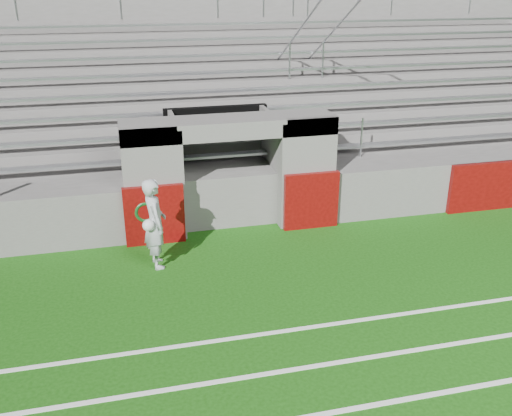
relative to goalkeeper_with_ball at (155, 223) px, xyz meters
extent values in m
plane|color=#13460B|center=(1.86, -1.89, -0.94)|extent=(90.00, 90.00, 0.00)
cube|color=white|center=(1.86, -4.89, -0.93)|extent=(28.00, 0.09, 0.01)
cube|color=white|center=(1.86, -3.89, -0.93)|extent=(28.00, 0.09, 0.01)
cube|color=white|center=(1.86, -2.89, -0.93)|extent=(28.00, 0.09, 0.01)
cube|color=#5F5D5A|center=(0.06, 1.61, 0.36)|extent=(1.20, 1.00, 2.60)
cube|color=#5F5D5A|center=(3.66, 1.61, 0.36)|extent=(1.20, 1.00, 2.60)
cube|color=black|center=(1.86, 3.31, 0.31)|extent=(2.60, 0.20, 2.50)
cube|color=#5F5D5A|center=(0.71, 2.21, 0.31)|extent=(0.10, 2.20, 2.50)
cube|color=#5F5D5A|center=(3.01, 2.21, 0.31)|extent=(0.10, 2.20, 2.50)
cube|color=#5F5D5A|center=(1.86, 1.61, 1.46)|extent=(4.80, 1.00, 0.40)
cube|color=#5F5D5A|center=(1.86, 5.46, 0.21)|extent=(26.00, 8.00, 0.20)
cube|color=#5F5D5A|center=(1.86, 5.46, -0.41)|extent=(26.00, 8.00, 1.05)
cube|color=#4F0706|center=(0.06, 1.06, -0.26)|extent=(1.30, 0.15, 1.35)
cube|color=#4F0706|center=(3.66, 1.06, -0.26)|extent=(1.30, 0.15, 1.35)
cube|color=#4F0706|center=(8.36, 1.06, -0.31)|extent=(2.20, 0.15, 1.25)
cube|color=#92959A|center=(1.86, 2.54, 0.53)|extent=(23.00, 0.28, 0.06)
cube|color=#5F5D5A|center=(1.86, 3.39, 0.50)|extent=(24.00, 0.75, 0.38)
cube|color=#92959A|center=(1.86, 3.29, 0.91)|extent=(23.00, 0.28, 0.06)
cube|color=#5F5D5A|center=(1.86, 4.14, 0.69)|extent=(24.00, 0.75, 0.76)
cube|color=#92959A|center=(1.86, 4.04, 1.29)|extent=(23.00, 0.28, 0.06)
cube|color=#5F5D5A|center=(1.86, 4.89, 0.88)|extent=(24.00, 0.75, 1.14)
cube|color=#92959A|center=(1.86, 4.79, 1.67)|extent=(23.00, 0.28, 0.06)
cube|color=#5F5D5A|center=(1.86, 5.64, 1.07)|extent=(24.00, 0.75, 1.52)
cube|color=#92959A|center=(1.86, 5.54, 2.05)|extent=(23.00, 0.28, 0.06)
cube|color=#5F5D5A|center=(1.86, 6.39, 1.26)|extent=(24.00, 0.75, 1.90)
cube|color=#92959A|center=(1.86, 6.29, 2.43)|extent=(23.00, 0.28, 0.06)
cube|color=#5F5D5A|center=(1.86, 7.14, 1.45)|extent=(24.00, 0.75, 2.28)
cube|color=#92959A|center=(1.86, 7.04, 2.81)|extent=(23.00, 0.28, 0.06)
cube|color=#5F5D5A|center=(1.86, 7.89, 1.64)|extent=(24.00, 0.75, 2.66)
cube|color=#92959A|center=(1.86, 7.79, 3.19)|extent=(23.00, 0.28, 0.06)
cube|color=#5F5D5A|center=(1.86, 8.56, 1.71)|extent=(26.00, 0.60, 5.29)
cylinder|color=#A5A8AD|center=(4.36, 2.26, 0.81)|extent=(0.05, 0.05, 1.00)
cylinder|color=#A5A8AD|center=(4.36, 5.26, 2.33)|extent=(0.05, 0.05, 1.00)
cylinder|color=#A5A8AD|center=(4.36, 8.26, 3.85)|extent=(0.05, 0.05, 1.00)
cylinder|color=#A5A8AD|center=(4.36, 5.26, 2.83)|extent=(0.05, 6.02, 3.08)
cylinder|color=#A5A8AD|center=(5.36, 2.26, 0.81)|extent=(0.05, 0.05, 1.00)
cylinder|color=#A5A8AD|center=(5.36, 5.26, 2.33)|extent=(0.05, 0.05, 1.00)
cylinder|color=#A5A8AD|center=(5.36, 8.26, 3.85)|extent=(0.05, 0.05, 1.00)
cylinder|color=#A5A8AD|center=(5.36, 5.26, 2.83)|extent=(0.05, 6.02, 3.08)
cylinder|color=#A5A8AD|center=(-3.14, 8.26, 3.90)|extent=(0.05, 0.05, 1.10)
cylinder|color=#A5A8AD|center=(-0.14, 8.26, 3.90)|extent=(0.05, 0.05, 1.10)
imported|color=#AAAFB4|center=(0.00, 0.00, 0.00)|extent=(0.53, 0.73, 1.87)
sphere|color=white|center=(-0.13, -0.17, 0.04)|extent=(0.24, 0.24, 0.24)
torus|color=#0E440D|center=(-0.13, 1.06, -0.22)|extent=(0.48, 0.09, 0.48)
torus|color=#0E4718|center=(-0.13, 1.01, -0.15)|extent=(0.49, 0.09, 0.49)
camera|label=1|loc=(-0.52, -10.58, 4.57)|focal=40.00mm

